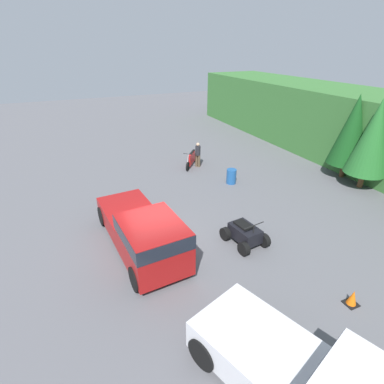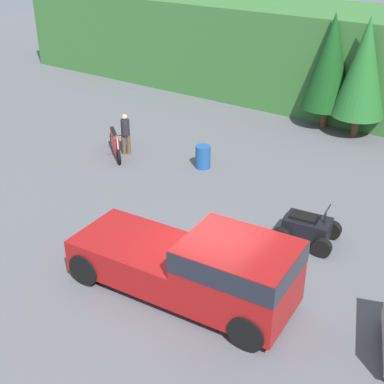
{
  "view_description": "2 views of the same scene",
  "coord_description": "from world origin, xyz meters",
  "views": [
    {
      "loc": [
        9.82,
        -2.9,
        7.57
      ],
      "look_at": [
        -2.36,
        2.44,
        0.95
      ],
      "focal_mm": 28.0,
      "sensor_mm": 36.0,
      "label": 1
    },
    {
      "loc": [
        6.22,
        -9.6,
        8.64
      ],
      "look_at": [
        -2.36,
        2.44,
        0.95
      ],
      "focal_mm": 50.0,
      "sensor_mm": 36.0,
      "label": 2
    }
  ],
  "objects": [
    {
      "name": "ground_plane",
      "position": [
        0.0,
        0.0,
        0.0
      ],
      "size": [
        80.0,
        80.0,
        0.0
      ],
      "primitive_type": "plane",
      "color": "#5B5B60"
    },
    {
      "name": "rider_person",
      "position": [
        -7.55,
        5.15,
        0.91
      ],
      "size": [
        0.48,
        0.48,
        1.68
      ],
      "rotation": [
        0.0,
        0.0,
        -0.94
      ],
      "color": "brown",
      "rests_on": "ground_plane"
    },
    {
      "name": "quad_atv",
      "position": [
        1.19,
        3.29,
        0.44
      ],
      "size": [
        1.94,
        1.53,
        1.15
      ],
      "rotation": [
        0.0,
        0.0,
        0.13
      ],
      "color": "black",
      "rests_on": "ground_plane"
    },
    {
      "name": "tree_mid_left",
      "position": [
        -0.76,
        12.51,
        2.98
      ],
      "size": [
        2.23,
        2.23,
        5.07
      ],
      "color": "brown",
      "rests_on": "ground_plane"
    },
    {
      "name": "traffic_cone",
      "position": [
        5.42,
        4.65,
        0.25
      ],
      "size": [
        0.42,
        0.42,
        0.55
      ],
      "color": "black",
      "rests_on": "ground_plane"
    },
    {
      "name": "pickup_truck_red",
      "position": [
        0.19,
        -0.72,
        1.02
      ],
      "size": [
        5.98,
        2.62,
        1.93
      ],
      "rotation": [
        0.0,
        0.0,
        0.08
      ],
      "color": "maroon",
      "rests_on": "ground_plane"
    },
    {
      "name": "steel_barrel",
      "position": [
        -4.28,
        5.86,
        0.44
      ],
      "size": [
        0.58,
        0.58,
        0.88
      ],
      "color": "#1E5193",
      "rests_on": "ground_plane"
    },
    {
      "name": "dirt_bike",
      "position": [
        -7.83,
        4.8,
        0.48
      ],
      "size": [
        1.96,
        1.61,
        1.17
      ],
      "rotation": [
        0.0,
        0.0,
        -0.68
      ],
      "color": "black",
      "rests_on": "ground_plane"
    },
    {
      "name": "tree_left",
      "position": [
        -2.33,
        12.78,
        2.97
      ],
      "size": [
        2.23,
        2.23,
        5.06
      ],
      "color": "brown",
      "rests_on": "ground_plane"
    }
  ]
}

